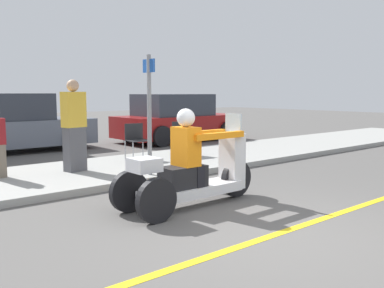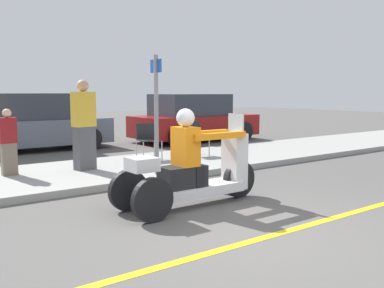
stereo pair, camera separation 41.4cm
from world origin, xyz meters
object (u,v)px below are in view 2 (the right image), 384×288
spectator_with_child (84,127)px  folding_chair_curbside (147,137)px  motorcycle_trike (192,172)px  parked_car_lot_right (28,124)px  parked_car_lot_center (193,119)px  street_sign (156,110)px  spectator_mid_group (8,143)px  folding_chair_set_back (195,135)px

spectator_with_child → folding_chair_curbside: 1.74m
motorcycle_trike → parked_car_lot_right: 7.54m
parked_car_lot_right → folding_chair_curbside: bearing=-69.3°
parked_car_lot_center → street_sign: street_sign is taller
spectator_mid_group → parked_car_lot_center: size_ratio=0.29×
spectator_mid_group → folding_chair_curbside: (3.01, 0.12, -0.09)m
parked_car_lot_right → parked_car_lot_center: (5.16, -0.84, -0.01)m
motorcycle_trike → spectator_with_child: 3.15m
street_sign → folding_chair_set_back: bearing=36.9°
spectator_with_child → folding_chair_set_back: size_ratio=2.15×
spectator_with_child → folding_chair_set_back: (2.89, 0.26, -0.35)m
motorcycle_trike → spectator_with_child: (-0.36, 3.10, 0.47)m
spectator_mid_group → street_sign: street_sign is taller
folding_chair_set_back → parked_car_lot_center: 4.12m
spectator_mid_group → folding_chair_curbside: spectator_mid_group is taller
parked_car_lot_right → street_sign: (0.77, -5.66, 0.57)m
spectator_with_child → street_sign: size_ratio=0.80×
spectator_mid_group → parked_car_lot_center: (6.65, 3.31, 0.03)m
spectator_mid_group → parked_car_lot_center: bearing=26.4°
folding_chair_curbside → folding_chair_set_back: same height
folding_chair_set_back → parked_car_lot_right: 5.00m
folding_chair_set_back → parked_car_lot_center: size_ratio=0.19×
spectator_mid_group → parked_car_lot_center: 7.43m
spectator_mid_group → spectator_with_child: size_ratio=0.70×
spectator_mid_group → folding_chair_set_back: 4.24m
motorcycle_trike → parked_car_lot_right: bearing=91.7°
motorcycle_trike → parked_car_lot_right: size_ratio=0.55×
spectator_mid_group → spectator_with_child: bearing=-11.8°
spectator_mid_group → parked_car_lot_right: parked_car_lot_right is taller
motorcycle_trike → parked_car_lot_center: 8.32m
motorcycle_trike → street_sign: bearing=73.7°
folding_chair_set_back → parked_car_lot_center: parked_car_lot_center is taller
folding_chair_curbside → parked_car_lot_center: 4.84m
spectator_with_child → folding_chair_curbside: bearing=13.7°
motorcycle_trike → spectator_mid_group: 3.79m
parked_car_lot_center → street_sign: bearing=-132.4°
motorcycle_trike → folding_chair_curbside: bearing=69.7°
motorcycle_trike → street_sign: street_sign is taller
parked_car_lot_center → parked_car_lot_right: bearing=170.8°
street_sign → spectator_with_child: bearing=126.5°
folding_chair_curbside → street_sign: (-0.75, -1.63, 0.69)m
motorcycle_trike → folding_chair_curbside: size_ratio=2.87×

